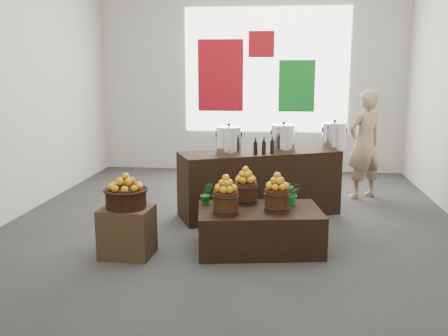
# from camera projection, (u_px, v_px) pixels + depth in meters

# --- Properties ---
(ground) EXTENTS (7.00, 7.00, 0.00)m
(ground) POSITION_uv_depth(u_px,v_px,m) (234.00, 220.00, 6.78)
(ground) COLOR #323330
(ground) RESTS_ON ground
(back_wall) EXTENTS (6.00, 0.04, 4.00)m
(back_wall) POSITION_uv_depth(u_px,v_px,m) (251.00, 70.00, 9.80)
(back_wall) COLOR #B9B7AB
(back_wall) RESTS_ON ground
(back_opening) EXTENTS (3.20, 0.02, 2.40)m
(back_opening) POSITION_uv_depth(u_px,v_px,m) (266.00, 70.00, 9.75)
(back_opening) COLOR white
(back_opening) RESTS_ON back_wall
(deco_red_left) EXTENTS (0.90, 0.04, 1.40)m
(deco_red_left) POSITION_uv_depth(u_px,v_px,m) (221.00, 76.00, 9.86)
(deco_red_left) COLOR maroon
(deco_red_left) RESTS_ON back_wall
(deco_green_right) EXTENTS (0.70, 0.04, 1.00)m
(deco_green_right) POSITION_uv_depth(u_px,v_px,m) (297.00, 86.00, 9.73)
(deco_green_right) COLOR #11701F
(deco_green_right) RESTS_ON back_wall
(deco_red_upper) EXTENTS (0.50, 0.04, 0.50)m
(deco_red_upper) POSITION_uv_depth(u_px,v_px,m) (261.00, 44.00, 9.66)
(deco_red_upper) COLOR maroon
(deco_red_upper) RESTS_ON back_wall
(crate) EXTENTS (0.57, 0.48, 0.55)m
(crate) POSITION_uv_depth(u_px,v_px,m) (127.00, 232.00, 5.45)
(crate) COLOR #4C3A23
(crate) RESTS_ON ground
(wicker_basket) EXTENTS (0.44, 0.44, 0.20)m
(wicker_basket) POSITION_uv_depth(u_px,v_px,m) (126.00, 199.00, 5.38)
(wicker_basket) COLOR black
(wicker_basket) RESTS_ON crate
(apples_in_basket) EXTENTS (0.34, 0.34, 0.18)m
(apples_in_basket) POSITION_uv_depth(u_px,v_px,m) (125.00, 182.00, 5.34)
(apples_in_basket) COLOR #AD2205
(apples_in_basket) RESTS_ON wicker_basket
(display_table) EXTENTS (1.49, 1.05, 0.47)m
(display_table) POSITION_uv_depth(u_px,v_px,m) (259.00, 229.00, 5.65)
(display_table) COLOR black
(display_table) RESTS_ON ground
(apple_bucket_front_left) EXTENTS (0.27, 0.27, 0.25)m
(apple_bucket_front_left) POSITION_uv_depth(u_px,v_px,m) (226.00, 203.00, 5.38)
(apple_bucket_front_left) COLOR #371D0F
(apple_bucket_front_left) RESTS_ON display_table
(apples_in_bucket_front_left) EXTENTS (0.21, 0.21, 0.18)m
(apples_in_bucket_front_left) POSITION_uv_depth(u_px,v_px,m) (226.00, 183.00, 5.33)
(apples_in_bucket_front_left) COLOR #AD2205
(apples_in_bucket_front_left) RESTS_ON apple_bucket_front_left
(apple_bucket_front_right) EXTENTS (0.27, 0.27, 0.25)m
(apple_bucket_front_right) POSITION_uv_depth(u_px,v_px,m) (277.00, 200.00, 5.48)
(apple_bucket_front_right) COLOR #371D0F
(apple_bucket_front_right) RESTS_ON display_table
(apples_in_bucket_front_right) EXTENTS (0.21, 0.21, 0.18)m
(apples_in_bucket_front_right) POSITION_uv_depth(u_px,v_px,m) (277.00, 181.00, 5.44)
(apples_in_bucket_front_right) COLOR #AD2205
(apples_in_bucket_front_right) RESTS_ON apple_bucket_front_right
(apple_bucket_rear) EXTENTS (0.27, 0.27, 0.25)m
(apple_bucket_rear) POSITION_uv_depth(u_px,v_px,m) (245.00, 193.00, 5.82)
(apple_bucket_rear) COLOR #371D0F
(apple_bucket_rear) RESTS_ON display_table
(apples_in_bucket_rear) EXTENTS (0.21, 0.21, 0.18)m
(apples_in_bucket_rear) POSITION_uv_depth(u_px,v_px,m) (246.00, 175.00, 5.78)
(apples_in_bucket_rear) COLOR #AD2205
(apples_in_bucket_rear) RESTS_ON apple_bucket_rear
(herb_garnish_right) EXTENTS (0.29, 0.26, 0.29)m
(herb_garnish_right) POSITION_uv_depth(u_px,v_px,m) (291.00, 193.00, 5.73)
(herb_garnish_right) COLOR #166C1F
(herb_garnish_right) RESTS_ON display_table
(herb_garnish_left) EXTENTS (0.17, 0.15, 0.27)m
(herb_garnish_left) POSITION_uv_depth(u_px,v_px,m) (207.00, 194.00, 5.75)
(herb_garnish_left) COLOR #166C1F
(herb_garnish_left) RESTS_ON display_table
(counter) EXTENTS (2.30, 1.54, 0.90)m
(counter) POSITION_uv_depth(u_px,v_px,m) (259.00, 183.00, 6.98)
(counter) COLOR black
(counter) RESTS_ON ground
(stock_pot_left) EXTENTS (0.34, 0.34, 0.34)m
(stock_pot_left) POSITION_uv_depth(u_px,v_px,m) (229.00, 141.00, 6.72)
(stock_pot_left) COLOR silver
(stock_pot_left) RESTS_ON counter
(stock_pot_center) EXTENTS (0.34, 0.34, 0.34)m
(stock_pot_center) POSITION_uv_depth(u_px,v_px,m) (283.00, 138.00, 6.96)
(stock_pot_center) COLOR silver
(stock_pot_center) RESTS_ON counter
(stock_pot_right) EXTENTS (0.34, 0.34, 0.34)m
(stock_pot_right) POSITION_uv_depth(u_px,v_px,m) (334.00, 136.00, 7.20)
(stock_pot_right) COLOR silver
(stock_pot_right) RESTS_ON counter
(oil_cruets) EXTENTS (0.24, 0.15, 0.25)m
(oil_cruets) POSITION_uv_depth(u_px,v_px,m) (266.00, 145.00, 6.66)
(oil_cruets) COLOR black
(oil_cruets) RESTS_ON counter
(shopper) EXTENTS (0.75, 0.69, 1.72)m
(shopper) POSITION_uv_depth(u_px,v_px,m) (364.00, 144.00, 7.83)
(shopper) COLOR #9F8361
(shopper) RESTS_ON ground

